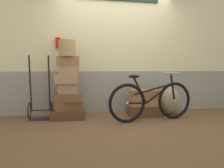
# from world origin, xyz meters

# --- Properties ---
(ground) EXTENTS (9.56, 5.20, 0.06)m
(ground) POSITION_xyz_m (0.00, 0.00, -0.03)
(ground) COLOR brown
(station_building) EXTENTS (7.56, 0.74, 3.07)m
(station_building) POSITION_xyz_m (0.01, 0.85, 1.54)
(station_building) COLOR gray
(station_building) RESTS_ON ground
(suitcase_0) EXTENTS (0.66, 0.41, 0.17)m
(suitcase_0) POSITION_xyz_m (-1.04, 0.29, 0.08)
(suitcase_0) COLOR #4C2D19
(suitcase_0) RESTS_ON ground
(suitcase_1) EXTENTS (0.56, 0.36, 0.17)m
(suitcase_1) POSITION_xyz_m (-1.04, 0.34, 0.25)
(suitcase_1) COLOR brown
(suitcase_1) RESTS_ON suitcase_0
(suitcase_2) EXTENTS (0.51, 0.30, 0.16)m
(suitcase_2) POSITION_xyz_m (-1.03, 0.29, 0.42)
(suitcase_2) COLOR brown
(suitcase_2) RESTS_ON suitcase_1
(suitcase_3) EXTENTS (0.37, 0.21, 0.19)m
(suitcase_3) POSITION_xyz_m (-1.04, 0.31, 0.59)
(suitcase_3) COLOR #937051
(suitcase_3) RESTS_ON suitcase_2
(suitcase_4) EXTENTS (0.43, 0.24, 0.19)m
(suitcase_4) POSITION_xyz_m (-1.07, 0.29, 0.77)
(suitcase_4) COLOR #9E754C
(suitcase_4) RESTS_ON suitcase_3
(suitcase_5) EXTENTS (0.37, 0.23, 0.15)m
(suitcase_5) POSITION_xyz_m (-1.01, 0.33, 0.94)
(suitcase_5) COLOR #9E754C
(suitcase_5) RESTS_ON suitcase_4
(suitcase_6) EXTENTS (0.43, 0.25, 0.18)m
(suitcase_6) POSITION_xyz_m (-1.03, 0.34, 1.11)
(suitcase_6) COLOR olive
(suitcase_6) RESTS_ON suitcase_5
(suitcase_7) EXTENTS (0.68, 0.49, 0.22)m
(suitcase_7) POSITION_xyz_m (0.49, 0.30, 0.11)
(suitcase_7) COLOR brown
(suitcase_7) RESTS_ON ground
(suitcase_8) EXTENTS (0.57, 0.43, 0.19)m
(suitcase_8) POSITION_xyz_m (0.49, 0.31, 0.31)
(suitcase_8) COLOR #9E754C
(suitcase_8) RESTS_ON suitcase_7
(suitcase_9) EXTENTS (0.59, 0.47, 0.13)m
(suitcase_9) POSITION_xyz_m (0.48, 0.31, 0.47)
(suitcase_9) COLOR olive
(suitcase_9) RESTS_ON suitcase_8
(wicker_basket) EXTENTS (0.31, 0.31, 0.30)m
(wicker_basket) POSITION_xyz_m (-1.04, 0.31, 1.35)
(wicker_basket) COLOR #A8844C
(wicker_basket) RESTS_ON suitcase_6
(luggage_trolley) EXTENTS (0.43, 0.38, 1.22)m
(luggage_trolley) POSITION_xyz_m (-1.57, 0.43, 0.27)
(luggage_trolley) COLOR black
(luggage_trolley) RESTS_ON ground
(burlap_sack) EXTENTS (0.45, 0.38, 0.58)m
(burlap_sack) POSITION_xyz_m (1.07, 0.36, 0.29)
(burlap_sack) COLOR #9E8966
(burlap_sack) RESTS_ON ground
(bicycle) EXTENTS (1.68, 0.46, 0.90)m
(bicycle) POSITION_xyz_m (0.48, -0.13, 0.37)
(bicycle) COLOR black
(bicycle) RESTS_ON ground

